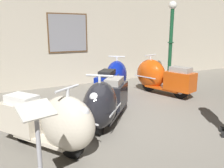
% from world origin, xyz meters
% --- Properties ---
extents(ground_plane, '(60.00, 60.00, 0.00)m').
position_xyz_m(ground_plane, '(0.00, 0.00, 0.00)').
color(ground_plane, slate).
extents(showroom_back_wall, '(18.00, 0.63, 3.89)m').
position_xyz_m(showroom_back_wall, '(-0.14, 3.92, 1.95)').
color(showroom_back_wall, '#BCB29E').
rests_on(showroom_back_wall, ground).
extents(scooter_0, '(1.33, 1.67, 1.03)m').
position_xyz_m(scooter_0, '(-1.57, -0.19, 0.47)').
color(scooter_0, black).
rests_on(scooter_0, ground).
extents(scooter_1, '(1.54, 1.60, 1.06)m').
position_xyz_m(scooter_1, '(-0.50, 0.27, 0.48)').
color(scooter_1, black).
rests_on(scooter_1, ground).
extents(scooter_2, '(1.56, 1.62, 1.07)m').
position_xyz_m(scooter_2, '(0.64, 2.06, 0.49)').
color(scooter_2, black).
rests_on(scooter_2, ground).
extents(scooter_3, '(0.98, 1.85, 1.09)m').
position_xyz_m(scooter_3, '(1.89, 1.69, 0.50)').
color(scooter_3, black).
rests_on(scooter_3, ground).
extents(lamppost, '(0.28, 0.28, 2.62)m').
position_xyz_m(lamppost, '(2.73, 2.24, 1.31)').
color(lamppost, '#144728').
rests_on(lamppost, ground).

